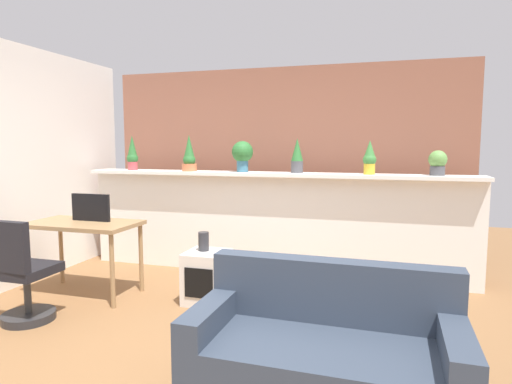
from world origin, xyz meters
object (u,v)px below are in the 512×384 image
object	(u,v)px
potted_plant_1	(189,156)
tv_monitor	(91,207)
potted_plant_3	(297,155)
potted_plant_2	(242,154)
office_chair	(21,279)
potted_plant_4	(370,158)
desk	(83,230)
side_cube_shelf	(207,277)
potted_plant_5	(438,162)
vase_on_shelf	(204,241)
potted_plant_0	(132,154)
couch	(325,356)

from	to	relation	value
potted_plant_1	tv_monitor	distance (m)	1.34
tv_monitor	potted_plant_3	bearing A→B (deg)	31.38
potted_plant_1	potted_plant_3	xyz separation A→B (m)	(1.31, 0.06, 0.02)
potted_plant_2	office_chair	xyz separation A→B (m)	(-1.34, -1.97, -1.03)
potted_plant_4	office_chair	bearing A→B (deg)	-144.77
potted_plant_1	desk	xyz separation A→B (m)	(-0.63, -1.18, -0.72)
potted_plant_2	desk	bearing A→B (deg)	-137.25
potted_plant_1	potted_plant_2	world-z (taller)	potted_plant_1
potted_plant_4	desk	size ratio (longest dim) A/B	0.34
potted_plant_3	side_cube_shelf	distance (m)	1.73
potted_plant_4	potted_plant_5	bearing A→B (deg)	2.78
potted_plant_3	vase_on_shelf	distance (m)	1.51
potted_plant_0	potted_plant_5	world-z (taller)	potted_plant_0
vase_on_shelf	couch	distance (m)	1.96
potted_plant_0	potted_plant_3	distance (m)	2.10
desk	tv_monitor	world-z (taller)	tv_monitor
potted_plant_3	side_cube_shelf	xyz separation A→B (m)	(-0.66, -1.10, -1.15)
potted_plant_1	potted_plant_2	bearing A→B (deg)	2.14
office_chair	side_cube_shelf	world-z (taller)	office_chair
potted_plant_3	vase_on_shelf	size ratio (longest dim) A/B	2.15
potted_plant_4	couch	distance (m)	2.63
side_cube_shelf	couch	xyz separation A→B (m)	(1.32, -1.33, 0.03)
vase_on_shelf	potted_plant_5	bearing A→B (deg)	25.58
desk	tv_monitor	size ratio (longest dim) A/B	2.56
tv_monitor	office_chair	world-z (taller)	tv_monitor
desk	side_cube_shelf	size ratio (longest dim) A/B	2.20
potted_plant_5	side_cube_shelf	world-z (taller)	potted_plant_5
tv_monitor	side_cube_shelf	xyz separation A→B (m)	(1.25, 0.06, -0.64)
potted_plant_5	side_cube_shelf	size ratio (longest dim) A/B	0.52
potted_plant_1	vase_on_shelf	xyz separation A→B (m)	(0.61, -1.00, -0.80)
potted_plant_1	office_chair	world-z (taller)	potted_plant_1
potted_plant_0	couch	bearing A→B (deg)	-40.73
potted_plant_0	potted_plant_4	distance (m)	2.90
potted_plant_1	office_chair	bearing A→B (deg)	-108.92
office_chair	potted_plant_1	bearing A→B (deg)	71.08
desk	tv_monitor	xyz separation A→B (m)	(0.04, 0.08, 0.22)
vase_on_shelf	side_cube_shelf	bearing A→B (deg)	-39.30
potted_plant_0	potted_plant_1	size ratio (longest dim) A/B	0.99
vase_on_shelf	tv_monitor	bearing A→B (deg)	-175.27
potted_plant_4	potted_plant_1	bearing A→B (deg)	-179.50
office_chair	potted_plant_3	bearing A→B (deg)	45.42
potted_plant_5	vase_on_shelf	size ratio (longest dim) A/B	1.43
potted_plant_3	office_chair	xyz separation A→B (m)	(-1.98, -2.01, -1.02)
potted_plant_0	tv_monitor	world-z (taller)	potted_plant_0
potted_plant_0	potted_plant_1	bearing A→B (deg)	-0.57
potted_plant_1	potted_plant_5	size ratio (longest dim) A/B	1.68
office_chair	side_cube_shelf	size ratio (longest dim) A/B	1.82
office_chair	potted_plant_0	bearing A→B (deg)	93.55
potted_plant_0	potted_plant_4	bearing A→B (deg)	0.21
potted_plant_5	tv_monitor	xyz separation A→B (m)	(-3.39, -1.15, -0.46)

